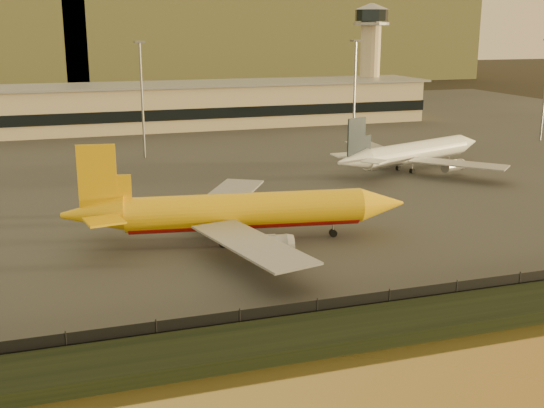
# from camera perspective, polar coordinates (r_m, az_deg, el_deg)

# --- Properties ---
(ground) EXTENTS (900.00, 900.00, 0.00)m
(ground) POSITION_cam_1_polar(r_m,az_deg,el_deg) (82.50, 4.28, -5.74)
(ground) COLOR black
(ground) RESTS_ON ground
(embankment) EXTENTS (320.00, 7.00, 1.40)m
(embankment) POSITION_cam_1_polar(r_m,az_deg,el_deg) (68.05, 9.84, -9.86)
(embankment) COLOR black
(embankment) RESTS_ON ground
(tarmac) EXTENTS (320.00, 220.00, 0.20)m
(tarmac) POSITION_cam_1_polar(r_m,az_deg,el_deg) (171.38, -7.96, 4.92)
(tarmac) COLOR #2D2D2D
(tarmac) RESTS_ON ground
(perimeter_fence) EXTENTS (300.00, 0.05, 2.20)m
(perimeter_fence) POSITION_cam_1_polar(r_m,az_deg,el_deg) (71.05, 8.34, -8.19)
(perimeter_fence) COLOR black
(perimeter_fence) RESTS_ON tarmac
(terminal_building) EXTENTS (202.00, 25.00, 12.60)m
(terminal_building) POSITION_cam_1_polar(r_m,az_deg,el_deg) (198.72, -13.81, 7.76)
(terminal_building) COLOR tan
(terminal_building) RESTS_ON tarmac
(control_tower) EXTENTS (11.20, 11.20, 35.50)m
(control_tower) POSITION_cam_1_polar(r_m,az_deg,el_deg) (225.76, 8.24, 12.74)
(control_tower) COLOR tan
(control_tower) RESTS_ON tarmac
(apron_light_masts) EXTENTS (152.20, 12.20, 25.40)m
(apron_light_masts) POSITION_cam_1_polar(r_m,az_deg,el_deg) (153.60, -1.19, 9.81)
(apron_light_masts) COLOR slate
(apron_light_masts) RESTS_ON tarmac
(distant_hills) EXTENTS (470.00, 160.00, 70.00)m
(distant_hills) POSITION_cam_1_polar(r_m,az_deg,el_deg) (411.40, -17.54, 14.39)
(distant_hills) COLOR olive
(distant_hills) RESTS_ON ground
(dhl_cargo_jet) EXTENTS (46.65, 45.24, 13.94)m
(dhl_cargo_jet) POSITION_cam_1_polar(r_m,az_deg,el_deg) (92.10, -2.75, -0.67)
(dhl_cargo_jet) COLOR #EBAE0C
(dhl_cargo_jet) RESTS_ON tarmac
(white_narrowbody_jet) EXTENTS (40.58, 38.41, 12.06)m
(white_narrowbody_jet) POSITION_cam_1_polar(r_m,az_deg,el_deg) (141.26, 11.73, 4.21)
(white_narrowbody_jet) COLOR white
(white_narrowbody_jet) RESTS_ON tarmac
(gse_vehicle_yellow) EXTENTS (4.71, 3.50, 1.93)m
(gse_vehicle_yellow) POSITION_cam_1_polar(r_m,az_deg,el_deg) (112.95, 5.76, 0.48)
(gse_vehicle_yellow) COLOR #EBAE0C
(gse_vehicle_yellow) RESTS_ON tarmac
(gse_vehicle_white) EXTENTS (4.45, 3.18, 1.83)m
(gse_vehicle_white) POSITION_cam_1_polar(r_m,az_deg,el_deg) (107.31, -9.05, -0.42)
(gse_vehicle_white) COLOR white
(gse_vehicle_white) RESTS_ON tarmac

